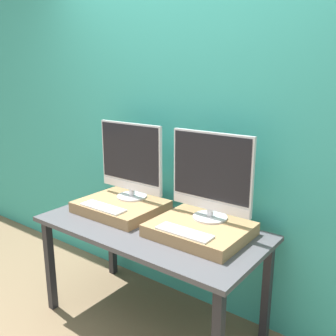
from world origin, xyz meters
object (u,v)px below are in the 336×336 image
(monitor_right, at_px, (211,175))
(keyboard_right, at_px, (184,232))
(monitor_left, at_px, (131,160))
(keyboard_left, at_px, (103,207))

(monitor_right, distance_m, keyboard_right, 0.39)
(monitor_left, bearing_deg, monitor_right, 0.00)
(monitor_left, bearing_deg, keyboard_left, -90.00)
(keyboard_right, bearing_deg, keyboard_left, 180.00)
(keyboard_left, xyz_separation_m, keyboard_right, (0.65, 0.00, 0.00))
(monitor_left, height_order, keyboard_left, monitor_left)
(monitor_right, relative_size, keyboard_right, 1.60)
(keyboard_left, height_order, keyboard_right, same)
(keyboard_left, distance_m, keyboard_right, 0.65)
(monitor_left, relative_size, monitor_right, 1.00)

